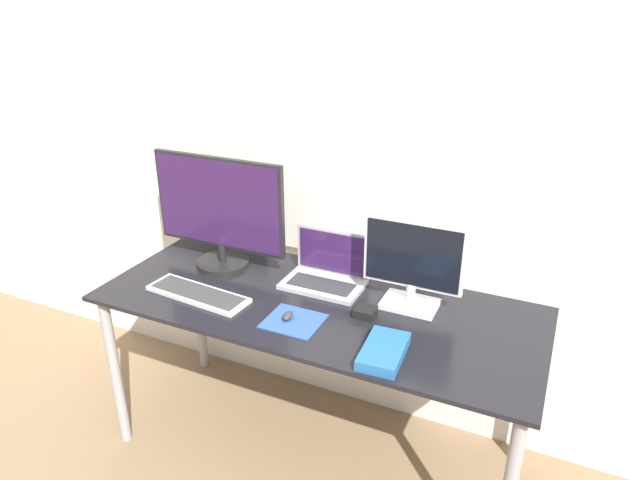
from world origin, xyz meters
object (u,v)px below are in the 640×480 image
Objects in this scene: monitor_left at (219,211)px; book at (384,351)px; power_brick at (365,312)px; laptop at (327,271)px; mouse at (288,316)px; monitor_right at (413,264)px; keyboard at (198,294)px.

monitor_left is 2.57× the size of book.
laptop is at bearing 142.88° from power_brick.
book is at bearing -55.64° from power_brick.
mouse is 0.41m from book.
monitor_right reaches higher than keyboard.
monitor_left is 0.38m from keyboard.
power_brick is (0.25, 0.15, -0.00)m from mouse.
keyboard is (0.07, -0.29, -0.25)m from monitor_left.
laptop is (-0.38, 0.04, -0.13)m from monitor_right.
laptop is at bearing 37.36° from keyboard.
mouse is at bearing -148.91° from power_brick.
mouse is (-0.01, -0.34, -0.04)m from laptop.
laptop is 0.74× the size of keyboard.
monitor_left is at bearing 103.51° from keyboard.
book is at bearing -45.67° from laptop.
monitor_right is 0.86× the size of keyboard.
monitor_right is at bearing 92.46° from book.
laptop reaches higher than mouse.
mouse is at bearing 170.91° from book.
laptop is 0.56m from book.
laptop is at bearing 4.70° from monitor_left.
monitor_left is 1.39× the size of keyboard.
laptop is 0.34m from mouse.
monitor_right is 0.87m from keyboard.
book reaches higher than keyboard.
mouse is 0.23× the size of book.
monitor_right reaches higher than laptop.
mouse and power_brick have the same top height.
monitor_right is 0.51m from mouse.
power_brick reaches higher than keyboard.
monitor_left reaches higher than keyboard.
power_brick is at bearing -132.71° from monitor_right.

